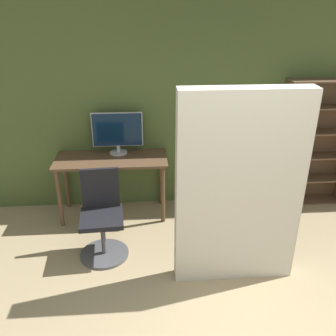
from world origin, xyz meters
TOP-DOWN VIEW (x-y plane):
  - wall_back at (0.00, 2.81)m, footprint 8.00×0.06m
  - desk at (-1.17, 2.49)m, footprint 1.35×0.58m
  - monitor at (-1.08, 2.65)m, footprint 0.62×0.22m
  - office_chair at (-1.23, 1.68)m, footprint 0.52×0.52m
  - bookshelf at (1.33, 2.67)m, footprint 0.90×0.28m
  - mattress_near at (0.08, 1.21)m, footprint 1.15×0.21m

SIDE VIEW (x-z plane):
  - office_chair at x=-1.23m, z-range -0.09..0.85m
  - desk at x=-1.17m, z-range 0.28..1.06m
  - bookshelf at x=1.33m, z-range -0.01..1.65m
  - mattress_near at x=0.08m, z-range 0.00..1.89m
  - monitor at x=-1.08m, z-range 0.80..1.32m
  - wall_back at x=0.00m, z-range 0.00..2.70m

